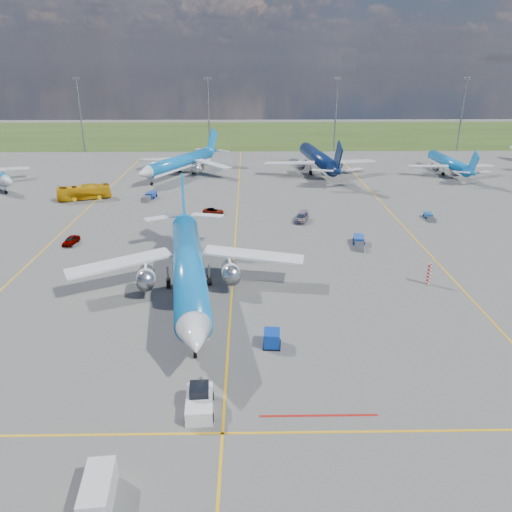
{
  "coord_description": "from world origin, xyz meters",
  "views": [
    {
      "loc": [
        2.15,
        -51.89,
        27.94
      ],
      "look_at": [
        3.17,
        8.43,
        4.0
      ],
      "focal_mm": 35.0,
      "sensor_mm": 36.0,
      "label": 1
    }
  ],
  "objects_px": {
    "bg_jet_ne": "(447,174)",
    "pushback_tug": "(199,401)",
    "apron_bus": "(84,192)",
    "baggage_tug_c": "(149,196)",
    "uld_container": "(272,338)",
    "bg_jet_n": "(317,172)",
    "service_car_a": "(71,240)",
    "service_car_c": "(302,217)",
    "warning_post": "(429,274)",
    "baggage_tug_w": "(359,242)",
    "bg_jet_nnw": "(181,175)",
    "main_airliner": "(190,295)",
    "baggage_tug_e": "(429,217)",
    "service_car_b": "(213,211)",
    "service_van": "(98,492)"
  },
  "relations": [
    {
      "from": "pushback_tug",
      "to": "uld_container",
      "type": "bearing_deg",
      "value": 53.45
    },
    {
      "from": "apron_bus",
      "to": "service_car_b",
      "type": "relative_size",
      "value": 2.72
    },
    {
      "from": "pushback_tug",
      "to": "service_car_c",
      "type": "bearing_deg",
      "value": 71.68
    },
    {
      "from": "baggage_tug_w",
      "to": "baggage_tug_c",
      "type": "height_order",
      "value": "baggage_tug_c"
    },
    {
      "from": "baggage_tug_c",
      "to": "service_van",
      "type": "bearing_deg",
      "value": -70.89
    },
    {
      "from": "uld_container",
      "to": "baggage_tug_c",
      "type": "bearing_deg",
      "value": 116.42
    },
    {
      "from": "service_car_b",
      "to": "baggage_tug_c",
      "type": "xyz_separation_m",
      "value": [
        -14.34,
        11.25,
        0.02
      ]
    },
    {
      "from": "uld_container",
      "to": "service_car_c",
      "type": "bearing_deg",
      "value": 84.77
    },
    {
      "from": "warning_post",
      "to": "service_car_c",
      "type": "distance_m",
      "value": 31.11
    },
    {
      "from": "main_airliner",
      "to": "baggage_tug_c",
      "type": "distance_m",
      "value": 48.62
    },
    {
      "from": "warning_post",
      "to": "bg_jet_n",
      "type": "height_order",
      "value": "bg_jet_n"
    },
    {
      "from": "bg_jet_n",
      "to": "pushback_tug",
      "type": "xyz_separation_m",
      "value": [
        -22.63,
        -95.05,
        0.83
      ]
    },
    {
      "from": "uld_container",
      "to": "service_car_b",
      "type": "distance_m",
      "value": 48.4
    },
    {
      "from": "service_car_a",
      "to": "baggage_tug_c",
      "type": "bearing_deg",
      "value": 84.64
    },
    {
      "from": "apron_bus",
      "to": "service_car_b",
      "type": "height_order",
      "value": "apron_bus"
    },
    {
      "from": "bg_jet_n",
      "to": "pushback_tug",
      "type": "distance_m",
      "value": 97.72
    },
    {
      "from": "pushback_tug",
      "to": "baggage_tug_e",
      "type": "height_order",
      "value": "pushback_tug"
    },
    {
      "from": "bg_jet_nnw",
      "to": "service_car_a",
      "type": "distance_m",
      "value": 52.26
    },
    {
      "from": "bg_jet_nnw",
      "to": "service_car_a",
      "type": "height_order",
      "value": "bg_jet_nnw"
    },
    {
      "from": "bg_jet_ne",
      "to": "apron_bus",
      "type": "bearing_deg",
      "value": 13.68
    },
    {
      "from": "service_car_a",
      "to": "apron_bus",
      "type": "bearing_deg",
      "value": 112.52
    },
    {
      "from": "service_car_a",
      "to": "baggage_tug_c",
      "type": "distance_m",
      "value": 28.74
    },
    {
      "from": "service_car_a",
      "to": "service_car_c",
      "type": "height_order",
      "value": "service_car_c"
    },
    {
      "from": "bg_jet_nnw",
      "to": "service_car_c",
      "type": "relative_size",
      "value": 7.2
    },
    {
      "from": "bg_jet_nnw",
      "to": "service_van",
      "type": "xyz_separation_m",
      "value": [
        6.92,
        -101.7,
        0.97
      ]
    },
    {
      "from": "warning_post",
      "to": "apron_bus",
      "type": "height_order",
      "value": "apron_bus"
    },
    {
      "from": "main_airliner",
      "to": "apron_bus",
      "type": "distance_m",
      "value": 54.04
    },
    {
      "from": "uld_container",
      "to": "service_car_a",
      "type": "height_order",
      "value": "uld_container"
    },
    {
      "from": "bg_jet_n",
      "to": "bg_jet_ne",
      "type": "height_order",
      "value": "bg_jet_n"
    },
    {
      "from": "service_car_a",
      "to": "pushback_tug",
      "type": "bearing_deg",
      "value": -49.47
    },
    {
      "from": "apron_bus",
      "to": "baggage_tug_c",
      "type": "distance_m",
      "value": 13.79
    },
    {
      "from": "bg_jet_ne",
      "to": "pushback_tug",
      "type": "distance_m",
      "value": 108.77
    },
    {
      "from": "bg_jet_ne",
      "to": "service_van",
      "type": "xyz_separation_m",
      "value": [
        -62.22,
        -102.58,
        0.97
      ]
    },
    {
      "from": "warning_post",
      "to": "service_car_c",
      "type": "bearing_deg",
      "value": 116.67
    },
    {
      "from": "service_van",
      "to": "bg_jet_nnw",
      "type": "bearing_deg",
      "value": 88.43
    },
    {
      "from": "uld_container",
      "to": "bg_jet_ne",
      "type": "bearing_deg",
      "value": 63.81
    },
    {
      "from": "apron_bus",
      "to": "service_car_c",
      "type": "distance_m",
      "value": 47.44
    },
    {
      "from": "bg_jet_n",
      "to": "main_airliner",
      "type": "bearing_deg",
      "value": 63.88
    },
    {
      "from": "pushback_tug",
      "to": "bg_jet_n",
      "type": "bearing_deg",
      "value": 73.24
    },
    {
      "from": "baggage_tug_w",
      "to": "baggage_tug_e",
      "type": "xyz_separation_m",
      "value": [
        16.08,
        13.84,
        -0.13
      ]
    },
    {
      "from": "apron_bus",
      "to": "uld_container",
      "type": "bearing_deg",
      "value": -167.59
    },
    {
      "from": "bg_jet_n",
      "to": "main_airliner",
      "type": "xyz_separation_m",
      "value": [
        -25.84,
        -72.8,
        0.0
      ]
    },
    {
      "from": "bg_jet_nnw",
      "to": "baggage_tug_c",
      "type": "bearing_deg",
      "value": -72.59
    },
    {
      "from": "uld_container",
      "to": "pushback_tug",
      "type": "bearing_deg",
      "value": -118.48
    },
    {
      "from": "main_airliner",
      "to": "baggage_tug_e",
      "type": "height_order",
      "value": "main_airliner"
    },
    {
      "from": "warning_post",
      "to": "uld_container",
      "type": "relative_size",
      "value": 1.46
    },
    {
      "from": "warning_post",
      "to": "baggage_tug_w",
      "type": "height_order",
      "value": "warning_post"
    },
    {
      "from": "service_car_b",
      "to": "service_car_c",
      "type": "bearing_deg",
      "value": -92.21
    },
    {
      "from": "service_car_c",
      "to": "baggage_tug_w",
      "type": "height_order",
      "value": "service_car_c"
    },
    {
      "from": "service_car_a",
      "to": "service_car_b",
      "type": "xyz_separation_m",
      "value": [
        21.93,
        16.47,
        -0.1
      ]
    }
  ]
}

